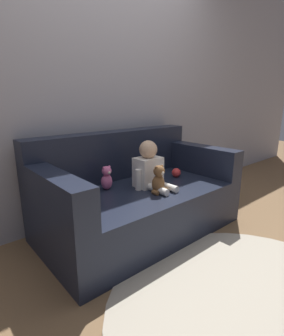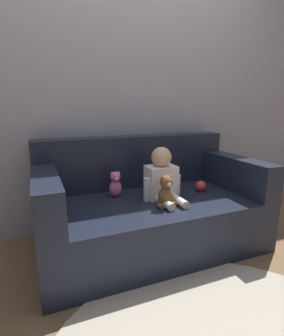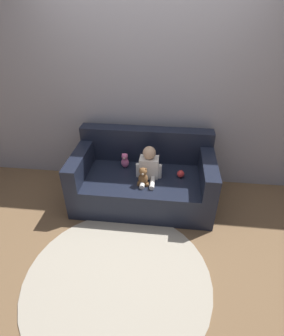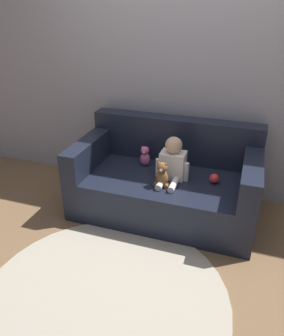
# 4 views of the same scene
# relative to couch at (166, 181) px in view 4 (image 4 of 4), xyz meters

# --- Properties ---
(ground_plane) EXTENTS (12.00, 12.00, 0.00)m
(ground_plane) POSITION_rel_couch_xyz_m (0.00, -0.06, -0.29)
(ground_plane) COLOR brown
(wall_back) EXTENTS (8.00, 0.05, 2.60)m
(wall_back) POSITION_rel_couch_xyz_m (0.00, 0.48, 1.01)
(wall_back) COLOR #93939E
(wall_back) RESTS_ON ground_plane
(couch) EXTENTS (1.64, 0.90, 0.82)m
(couch) POSITION_rel_couch_xyz_m (0.00, 0.00, 0.00)
(couch) COLOR black
(couch) RESTS_ON ground_plane
(person_baby) EXTENTS (0.30, 0.36, 0.39)m
(person_baby) POSITION_rel_couch_xyz_m (0.07, -0.09, 0.25)
(person_baby) COLOR white
(person_baby) RESTS_ON couch
(teddy_bear_brown) EXTENTS (0.13, 0.10, 0.22)m
(teddy_bear_brown) POSITION_rel_couch_xyz_m (0.02, -0.25, 0.20)
(teddy_bear_brown) COLOR brown
(teddy_bear_brown) RESTS_ON couch
(plush_toy_side) EXTENTS (0.10, 0.09, 0.20)m
(plush_toy_side) POSITION_rel_couch_xyz_m (-0.24, 0.08, 0.19)
(plush_toy_side) COLOR #DB6699
(plush_toy_side) RESTS_ON couch
(toy_ball) EXTENTS (0.09, 0.09, 0.09)m
(toy_ball) POSITION_rel_couch_xyz_m (0.44, -0.06, 0.14)
(toy_ball) COLOR red
(toy_ball) RESTS_ON couch
(floor_rug) EXTENTS (1.71, 1.71, 0.01)m
(floor_rug) POSITION_rel_couch_xyz_m (-0.11, -1.21, -0.29)
(floor_rug) COLOR #B2A893
(floor_rug) RESTS_ON ground_plane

